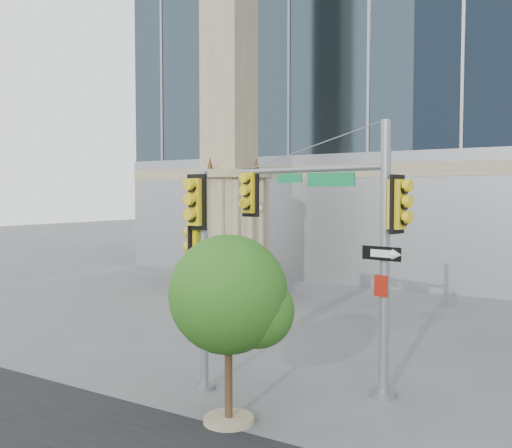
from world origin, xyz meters
The scene contains 5 objects.
ground centered at (0.00, 0.00, 0.00)m, with size 120.00×120.00×0.00m, color #545456.
monument centered at (-6.00, 9.00, 5.52)m, with size 4.40×4.40×16.60m.
main_signal_pole centered at (2.42, 1.13, 3.49)m, with size 4.33×1.10×5.64m.
secondary_signal_pole centered at (-0.03, -0.70, 2.72)m, with size 0.80×0.65×4.63m.
street_tree centered at (1.54, -1.78, 2.26)m, with size 2.20×2.15×3.43m.
Camera 1 is at (7.33, -10.12, 4.15)m, focal length 40.00 mm.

